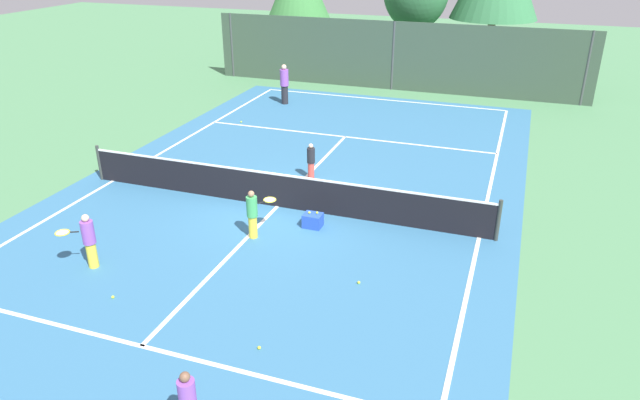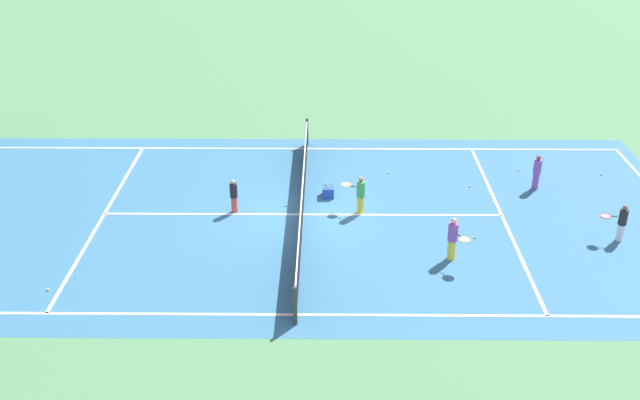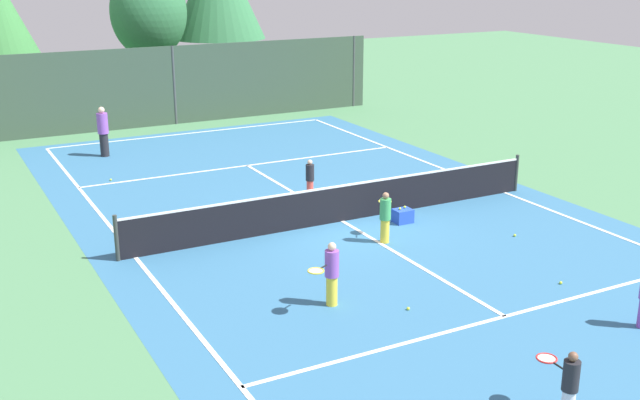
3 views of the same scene
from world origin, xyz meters
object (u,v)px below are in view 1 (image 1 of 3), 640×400
player_5 (253,213)px  tennis_ball_3 (305,200)px  tennis_ball_0 (359,282)px  tennis_ball_5 (241,122)px  player_3 (88,240)px  ball_crate (313,220)px  tennis_ball_4 (259,348)px  player_1 (284,84)px  tennis_ball_6 (113,297)px  player_0 (311,161)px

player_5 → tennis_ball_3: 2.53m
tennis_ball_0 → tennis_ball_5: same height
player_3 → ball_crate: player_3 is taller
tennis_ball_0 → tennis_ball_4: size_ratio=1.00×
player_1 → tennis_ball_4: (5.98, -15.65, -0.86)m
tennis_ball_6 → player_1: bearing=99.0°
player_0 → ball_crate: 3.27m
tennis_ball_3 → tennis_ball_6: size_ratio=1.00×
player_1 → tennis_ball_5: bearing=-100.2°
player_1 → tennis_ball_3: (4.48, -9.33, -0.86)m
player_0 → tennis_ball_0: bearing=-59.9°
tennis_ball_5 → tennis_ball_6: bearing=-76.1°
tennis_ball_5 → player_5: bearing=-61.7°
player_0 → player_5: player_5 is taller
player_3 → tennis_ball_0: (5.95, 1.34, -0.66)m
tennis_ball_4 → tennis_ball_5: same height
player_0 → tennis_ball_6: size_ratio=17.30×
tennis_ball_6 → ball_crate: bearing=57.5°
ball_crate → tennis_ball_3: 1.59m
tennis_ball_0 → tennis_ball_5: bearing=128.2°
tennis_ball_0 → player_5: bearing=158.8°
player_5 → ball_crate: bearing=40.1°
player_1 → tennis_ball_5: player_1 is taller
player_3 → tennis_ball_3: 5.99m
player_1 → tennis_ball_3: size_ratio=26.35×
player_1 → tennis_ball_4: size_ratio=26.35×
player_5 → tennis_ball_5: bearing=118.3°
player_5 → tennis_ball_0: bearing=-21.2°
tennis_ball_3 → tennis_ball_5: size_ratio=1.00×
tennis_ball_5 → tennis_ball_6: 12.36m
player_5 → tennis_ball_6: player_5 is taller
tennis_ball_4 → tennis_ball_6: same height
player_0 → tennis_ball_4: 8.20m
tennis_ball_3 → tennis_ball_5: bearing=129.5°
tennis_ball_5 → tennis_ball_6: (2.97, -11.99, 0.00)m
ball_crate → tennis_ball_6: size_ratio=7.22×
player_0 → player_5: 4.05m
player_0 → player_5: (-0.04, -4.05, 0.08)m
player_5 → player_1: bearing=109.0°
tennis_ball_0 → tennis_ball_6: (-4.71, -2.25, 0.00)m
ball_crate → tennis_ball_4: size_ratio=7.22×
player_1 → player_5: 12.42m
tennis_ball_4 → tennis_ball_3: bearing=103.3°
ball_crate → tennis_ball_4: (0.74, -4.92, -0.15)m
ball_crate → tennis_ball_6: ball_crate is taller
player_0 → tennis_ball_6: 7.70m
player_0 → tennis_ball_6: (-1.68, -7.49, -0.55)m
player_0 → tennis_ball_4: bearing=-76.5°
player_1 → tennis_ball_5: size_ratio=26.35×
player_3 → tennis_ball_0: 6.13m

